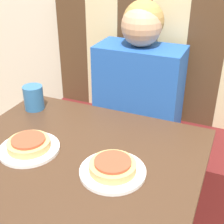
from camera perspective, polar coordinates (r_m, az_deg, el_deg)
booth_seat at (r=1.81m, az=4.33°, el=-9.01°), size 1.11×0.47×0.46m
booth_backrest at (r=1.72m, az=7.22°, el=9.95°), size 1.11×0.08×0.66m
dining_table at (r=1.08m, az=-7.36°, el=-13.13°), size 0.82×0.75×0.72m
person at (r=1.55m, az=5.08°, el=7.00°), size 0.42×0.23×0.65m
plate_left at (r=1.09m, az=-14.85°, el=-6.51°), size 0.20×0.20×0.01m
plate_right at (r=0.96m, az=0.13°, el=-10.82°), size 0.20×0.20×0.01m
pizza_left at (r=1.07m, az=-14.99°, el=-5.56°), size 0.14×0.14×0.03m
pizza_right at (r=0.94m, az=0.13°, el=-9.80°), size 0.14×0.14×0.03m
drinking_cup at (r=1.33m, az=-14.14°, el=2.57°), size 0.08×0.08×0.10m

